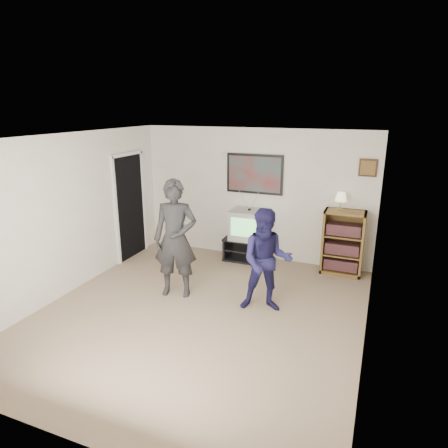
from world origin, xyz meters
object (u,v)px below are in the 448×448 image
Objects in this scene: person_tall at (176,239)px; person_short at (266,261)px; crt_television at (249,225)px; bookshelf at (343,242)px; media_stand at (248,249)px.

person_tall reaches higher than person_short.
bookshelf reaches higher than crt_television.
person_tall is 1.21× the size of person_short.
person_tall is 1.45m from person_short.
person_tall reaches higher than bookshelf.
person_tall is (-0.60, -1.78, 0.20)m from crt_television.
person_short reaches higher than media_stand.
person_tall is at bearing 165.97° from person_short.
bookshelf is (1.73, 0.05, -0.15)m from crt_television.
bookshelf is at bearing 1.19° from media_stand.
bookshelf is at bearing 23.05° from person_tall.
person_short is at bearing -13.73° from person_tall.
media_stand is at bearing 178.61° from crt_television.
crt_television is 1.89m from person_tall.
media_stand is 0.77× the size of bookshelf.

